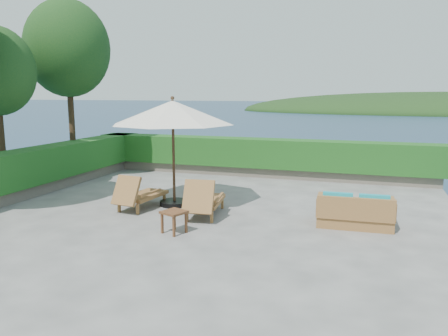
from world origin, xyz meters
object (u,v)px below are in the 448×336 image
(wicker_loveseat, at_px, (355,213))
(side_table, at_px, (174,215))
(patio_umbrella, at_px, (173,114))
(lounge_left, at_px, (139,194))
(lounge_right, at_px, (204,200))

(wicker_loveseat, bearing_deg, side_table, -157.87)
(patio_umbrella, height_order, lounge_left, patio_umbrella)
(lounge_right, bearing_deg, patio_umbrella, 138.63)
(patio_umbrella, relative_size, lounge_left, 2.10)
(side_table, xyz_separation_m, wicker_loveseat, (3.64, 1.66, -0.08))
(patio_umbrella, xyz_separation_m, wicker_loveseat, (4.62, -0.49, -2.12))
(side_table, bearing_deg, lounge_left, 137.98)
(patio_umbrella, xyz_separation_m, side_table, (0.98, -2.15, -2.03))
(lounge_left, height_order, side_table, lounge_left)
(patio_umbrella, xyz_separation_m, lounge_left, (-0.71, -0.63, -2.04))
(patio_umbrella, height_order, side_table, patio_umbrella)
(lounge_right, bearing_deg, side_table, -103.67)
(lounge_right, bearing_deg, lounge_left, 168.39)
(patio_umbrella, distance_m, lounge_right, 2.44)
(lounge_left, bearing_deg, lounge_right, 2.60)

